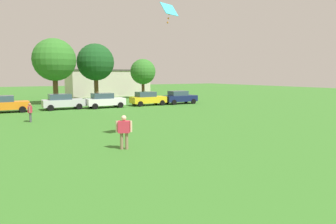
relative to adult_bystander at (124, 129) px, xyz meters
name	(u,v)px	position (x,y,z in m)	size (l,w,h in m)	color
ground_plane	(48,117)	(-1.62, 14.38, -1.02)	(160.00, 160.00, 0.00)	#387528
adult_bystander	(124,129)	(0.00, 0.00, 0.00)	(0.74, 0.54, 1.72)	#8C7259
bystander_near_trees	(30,111)	(-3.21, 11.97, -0.12)	(0.38, 0.71, 1.53)	#4C4C51
kite	(169,11)	(2.76, 0.30, 6.05)	(1.12, 0.78, 1.06)	#3FBFE5
parked_car_orange_0	(4,104)	(-4.86, 19.85, -0.17)	(4.30, 2.02, 1.68)	orange
parked_car_silver_1	(63,101)	(0.72, 19.96, -0.17)	(4.30, 2.02, 1.68)	silver
parked_car_white_2	(105,100)	(5.17, 19.23, -0.17)	(4.30, 2.02, 1.68)	white
parked_car_yellow_3	(148,98)	(10.60, 19.27, -0.17)	(4.30, 2.02, 1.68)	yellow
parked_car_navy_4	(180,97)	(15.11, 19.09, -0.17)	(4.30, 2.02, 1.68)	#141E4C
tree_center_right	(54,60)	(1.08, 26.29, 4.56)	(5.30, 5.30, 8.27)	brown
tree_right	(96,62)	(7.05, 28.84, 4.48)	(5.23, 5.23, 8.14)	brown
tree_far_right	(143,72)	(14.92, 29.88, 3.19)	(4.01, 4.01, 6.24)	brown
house_right	(108,83)	(12.03, 38.64, 1.33)	(14.31, 6.85, 4.68)	beige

